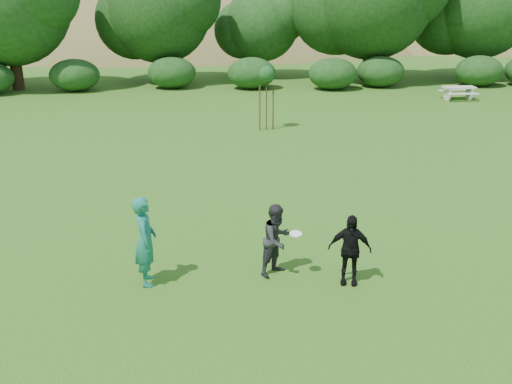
# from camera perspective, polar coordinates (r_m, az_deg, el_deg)

# --- Properties ---
(ground) EXTENTS (120.00, 120.00, 0.00)m
(ground) POSITION_cam_1_polar(r_m,az_deg,el_deg) (12.33, 1.30, -9.51)
(ground) COLOR #19470C
(ground) RESTS_ON ground
(player_teal) EXTENTS (0.54, 0.76, 1.97)m
(player_teal) POSITION_cam_1_polar(r_m,az_deg,el_deg) (12.30, -11.02, -4.83)
(player_teal) COLOR #186F5A
(player_teal) RESTS_ON ground
(player_grey) EXTENTS (1.00, 0.99, 1.63)m
(player_grey) POSITION_cam_1_polar(r_m,az_deg,el_deg) (12.56, 2.12, -4.78)
(player_grey) COLOR #28282B
(player_grey) RESTS_ON ground
(player_black) EXTENTS (0.99, 0.59, 1.57)m
(player_black) POSITION_cam_1_polar(r_m,az_deg,el_deg) (12.32, 9.35, -5.70)
(player_black) COLOR black
(player_black) RESTS_ON ground
(frisbee) EXTENTS (0.27, 0.27, 0.06)m
(frisbee) POSITION_cam_1_polar(r_m,az_deg,el_deg) (12.31, 3.99, -4.20)
(frisbee) COLOR white
(frisbee) RESTS_ON ground
(sapling) EXTENTS (0.70, 0.70, 2.85)m
(sapling) POSITION_cam_1_polar(r_m,az_deg,el_deg) (25.58, 1.07, 11.54)
(sapling) COLOR #382915
(sapling) RESTS_ON ground
(picnic_table) EXTENTS (1.80, 1.48, 0.76)m
(picnic_table) POSITION_cam_1_polar(r_m,az_deg,el_deg) (35.22, 19.61, 9.52)
(picnic_table) COLOR beige
(picnic_table) RESTS_ON ground
(hillside) EXTENTS (150.00, 72.00, 52.00)m
(hillside) POSITION_cam_1_polar(r_m,az_deg,el_deg) (81.17, -4.67, 6.72)
(hillside) COLOR olive
(hillside) RESTS_ON ground
(tree_row) EXTENTS (53.92, 10.38, 9.62)m
(tree_row) POSITION_cam_1_polar(r_m,az_deg,el_deg) (39.66, 1.30, 17.95)
(tree_row) COLOR #3A2616
(tree_row) RESTS_ON ground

